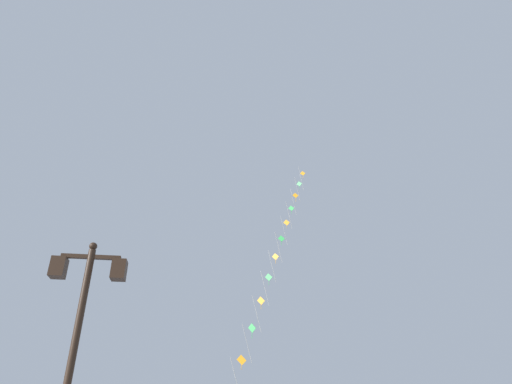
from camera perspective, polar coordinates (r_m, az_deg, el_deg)
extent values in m
cylinder|color=black|center=(9.08, -23.23, -21.51)|extent=(0.14, 0.14, 4.89)
sphere|color=black|center=(9.63, -20.38, -6.62)|extent=(0.16, 0.16, 0.16)
cube|color=black|center=(9.55, -20.61, -7.90)|extent=(1.17, 0.08, 0.08)
cube|color=black|center=(9.63, -24.27, -8.94)|extent=(0.28, 0.28, 0.40)
cube|color=beige|center=(9.63, -24.27, -8.94)|extent=(0.19, 0.19, 0.30)
cube|color=black|center=(9.35, -17.37, -9.65)|extent=(0.28, 0.28, 0.40)
cube|color=beige|center=(9.35, -17.37, -9.65)|extent=(0.19, 0.19, 0.30)
cylinder|color=silver|center=(18.41, -2.67, -22.99)|extent=(0.55, 0.91, 1.46)
cylinder|color=silver|center=(19.53, -1.18, -19.05)|extent=(0.55, 0.91, 1.46)
cylinder|color=silver|center=(20.74, 0.09, -15.54)|extent=(0.55, 0.91, 1.46)
cylinder|color=silver|center=(22.02, 1.17, -12.42)|extent=(0.55, 0.91, 1.46)
cylinder|color=silver|center=(23.37, 2.11, -9.65)|extent=(0.55, 0.91, 1.46)
cylinder|color=silver|center=(24.78, 2.94, -7.19)|extent=(0.55, 0.91, 1.46)
cylinder|color=silver|center=(26.23, 3.66, -4.99)|extent=(0.55, 0.91, 1.46)
cylinder|color=silver|center=(27.72, 4.31, -3.02)|extent=(0.55, 0.91, 1.46)
cylinder|color=silver|center=(29.24, 4.88, -1.26)|extent=(0.55, 0.91, 1.46)
cylinder|color=silver|center=(30.79, 5.40, 0.32)|extent=(0.55, 0.91, 1.46)
cylinder|color=silver|center=(32.36, 5.87, 1.76)|extent=(0.55, 0.91, 1.46)
cube|color=orange|center=(18.96, -1.89, -20.96)|extent=(0.39, 0.14, 0.40)
cylinder|color=orange|center=(18.92, -1.90, -21.75)|extent=(0.03, 0.04, 0.20)
cube|color=green|center=(20.12, -0.52, -17.24)|extent=(0.31, 0.28, 0.40)
cylinder|color=green|center=(20.06, -0.52, -18.09)|extent=(0.03, 0.03, 0.29)
cube|color=orange|center=(21.37, 0.65, -13.93)|extent=(0.34, 0.24, 0.40)
cylinder|color=orange|center=(21.30, 0.65, -14.65)|extent=(0.04, 0.05, 0.23)
cube|color=green|center=(22.69, 1.66, -10.99)|extent=(0.34, 0.24, 0.40)
cylinder|color=green|center=(22.61, 1.67, -11.68)|extent=(0.03, 0.03, 0.25)
cube|color=orange|center=(24.07, 2.54, -8.38)|extent=(0.34, 0.24, 0.40)
cylinder|color=orange|center=(23.98, 2.55, -9.00)|extent=(0.02, 0.02, 0.23)
cube|color=green|center=(25.50, 3.31, -6.06)|extent=(0.38, 0.17, 0.40)
cylinder|color=green|center=(25.39, 3.33, -6.67)|extent=(0.03, 0.04, 0.27)
cube|color=orange|center=(26.97, 3.99, -3.98)|extent=(0.36, 0.21, 0.40)
cylinder|color=orange|center=(26.86, 4.01, -4.51)|extent=(0.02, 0.02, 0.22)
cube|color=green|center=(28.47, 4.60, -2.12)|extent=(0.36, 0.21, 0.40)
cylinder|color=green|center=(28.35, 4.62, -2.62)|extent=(0.03, 0.04, 0.24)
cube|color=orange|center=(30.01, 5.15, -0.45)|extent=(0.39, 0.14, 0.40)
cylinder|color=orange|center=(29.86, 5.17, -0.98)|extent=(0.02, 0.03, 0.31)
cube|color=green|center=(31.57, 5.64, 1.06)|extent=(0.32, 0.27, 0.40)
cylinder|color=green|center=(31.42, 5.67, 0.59)|extent=(0.02, 0.02, 0.27)
cube|color=orange|center=(33.15, 6.09, 2.42)|extent=(0.37, 0.19, 0.40)
cylinder|color=orange|center=(33.00, 6.11, 1.97)|extent=(0.03, 0.03, 0.29)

